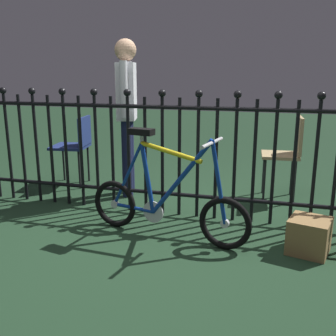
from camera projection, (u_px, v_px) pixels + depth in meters
name	position (u px, v px, depth m)	size (l,w,h in m)	color
ground_plane	(160.00, 241.00, 3.09)	(20.00, 20.00, 0.00)	#1B3521
iron_fence	(170.00, 150.00, 3.52)	(4.33, 0.07, 1.19)	black
bicycle	(166.00, 202.00, 3.09)	(1.37, 0.42, 0.87)	black
chair_tan	(288.00, 149.00, 3.98)	(0.40, 0.39, 0.86)	black
chair_navy	(76.00, 143.00, 4.48)	(0.44, 0.44, 0.80)	black
person_visitor	(127.00, 105.00, 4.02)	(0.25, 0.46, 1.61)	#191E3F
display_crate	(309.00, 236.00, 2.86)	(0.28, 0.28, 0.26)	olive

